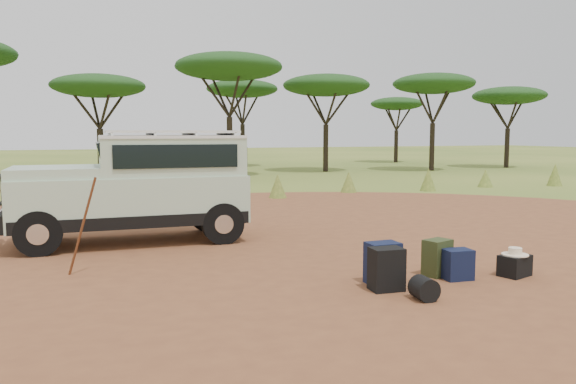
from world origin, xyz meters
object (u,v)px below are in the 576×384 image
object	(u,v)px
duffel_navy	(457,265)
hard_case	(515,266)
safari_vehicle	(139,189)
backpack_black	(386,269)
backpack_navy	(383,263)
walking_staff	(82,227)
backpack_olive	(437,258)

from	to	relation	value
duffel_navy	hard_case	world-z (taller)	duffel_navy
safari_vehicle	hard_case	size ratio (longest dim) A/B	10.01
backpack_black	backpack_navy	size ratio (longest dim) A/B	0.99
walking_staff	backpack_olive	xyz separation A→B (m)	(4.93, -1.95, -0.47)
safari_vehicle	hard_case	bearing A→B (deg)	-42.79
safari_vehicle	backpack_olive	bearing A→B (deg)	-47.07
backpack_olive	duffel_navy	distance (m)	0.33
safari_vehicle	backpack_navy	distance (m)	5.35
safari_vehicle	backpack_navy	world-z (taller)	safari_vehicle
backpack_black	walking_staff	bearing A→B (deg)	153.15
duffel_navy	backpack_olive	bearing A→B (deg)	121.32
backpack_black	safari_vehicle	bearing A→B (deg)	124.11
hard_case	backpack_navy	bearing A→B (deg)	153.52
walking_staff	hard_case	world-z (taller)	walking_staff
safari_vehicle	hard_case	xyz separation A→B (m)	(4.88, -4.84, -0.89)
safari_vehicle	backpack_olive	size ratio (longest dim) A/B	8.27
backpack_olive	hard_case	xyz separation A→B (m)	(1.07, -0.45, -0.11)
backpack_navy	backpack_olive	bearing A→B (deg)	5.99
backpack_black	duffel_navy	bearing A→B (deg)	9.92
walking_staff	backpack_olive	size ratio (longest dim) A/B	2.82
walking_staff	backpack_navy	bearing A→B (deg)	-84.16
walking_staff	duffel_navy	size ratio (longest dim) A/B	3.45
hard_case	backpack_olive	bearing A→B (deg)	140.74
duffel_navy	backpack_navy	bearing A→B (deg)	175.55
backpack_navy	duffel_navy	size ratio (longest dim) A/B	1.32
backpack_olive	backpack_black	bearing A→B (deg)	-177.34
safari_vehicle	backpack_navy	bearing A→B (deg)	-55.82
backpack_navy	walking_staff	bearing A→B (deg)	153.73
hard_case	safari_vehicle	bearing A→B (deg)	118.66
backpack_navy	hard_case	bearing A→B (deg)	-8.87
backpack_black	duffel_navy	distance (m)	1.27
backpack_black	duffel_navy	size ratio (longest dim) A/B	1.31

